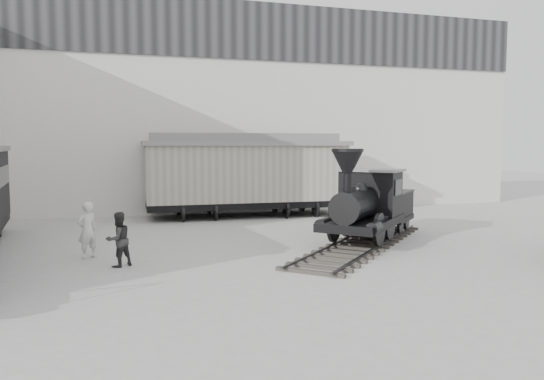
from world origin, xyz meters
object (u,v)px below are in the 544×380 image
object	(u,v)px
visitor_a	(87,230)
visitor_b	(118,239)
boxcar	(247,173)
locomotive	(368,209)

from	to	relation	value
visitor_a	visitor_b	bearing A→B (deg)	89.34
boxcar	locomotive	bearing A→B (deg)	-71.12
locomotive	visitor_a	distance (m)	9.68
boxcar	visitor_b	bearing A→B (deg)	-121.60
locomotive	boxcar	bearing A→B (deg)	151.31
locomotive	visitor_b	world-z (taller)	locomotive
locomotive	visitor_a	world-z (taller)	locomotive
locomotive	boxcar	world-z (taller)	boxcar
locomotive	boxcar	distance (m)	8.58
locomotive	visitor_a	size ratio (longest dim) A/B	4.58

